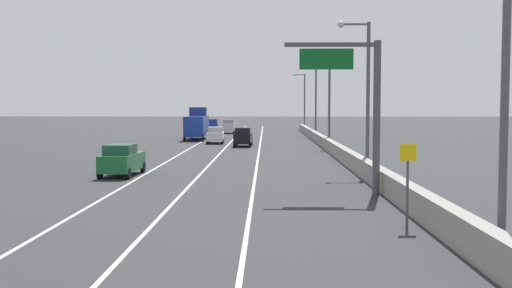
{
  "coord_description": "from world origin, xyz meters",
  "views": [
    {
      "loc": [
        2.17,
        -5.54,
        4.41
      ],
      "look_at": [
        1.45,
        38.32,
        1.61
      ],
      "focal_mm": 43.53,
      "sensor_mm": 36.0,
      "label": 1
    }
  ],
  "objects_px": {
    "lamp_post_right_second": "(364,85)",
    "car_silver_1": "(229,126)",
    "lamp_post_right_near": "(496,61)",
    "speed_advisory_sign": "(408,178)",
    "car_green_3": "(122,160)",
    "box_truck": "(197,125)",
    "overhead_sign_gantry": "(362,98)",
    "car_blue_4": "(212,126)",
    "lamp_post_right_fifth": "(303,97)",
    "car_white_0": "(216,135)",
    "lamp_post_right_third": "(327,92)",
    "car_black_2": "(243,137)",
    "lamp_post_right_fourth": "(314,96)"
  },
  "relations": [
    {
      "from": "box_truck",
      "to": "car_green_3",
      "type": "bearing_deg",
      "value": -90.24
    },
    {
      "from": "lamp_post_right_fifth",
      "to": "box_truck",
      "type": "distance_m",
      "value": 34.36
    },
    {
      "from": "car_white_0",
      "to": "car_black_2",
      "type": "xyz_separation_m",
      "value": [
        3.32,
        -5.34,
        0.05
      ]
    },
    {
      "from": "speed_advisory_sign",
      "to": "lamp_post_right_near",
      "type": "relative_size",
      "value": 0.31
    },
    {
      "from": "car_blue_4",
      "to": "car_black_2",
      "type": "bearing_deg",
      "value": -79.64
    },
    {
      "from": "lamp_post_right_third",
      "to": "speed_advisory_sign",
      "type": "bearing_deg",
      "value": -91.51
    },
    {
      "from": "car_green_3",
      "to": "lamp_post_right_near",
      "type": "bearing_deg",
      "value": -52.63
    },
    {
      "from": "car_blue_4",
      "to": "overhead_sign_gantry",
      "type": "bearing_deg",
      "value": -79.07
    },
    {
      "from": "lamp_post_right_third",
      "to": "car_black_2",
      "type": "xyz_separation_m",
      "value": [
        -8.58,
        1.74,
        -4.66
      ]
    },
    {
      "from": "box_truck",
      "to": "speed_advisory_sign",
      "type": "bearing_deg",
      "value": -76.11
    },
    {
      "from": "car_white_0",
      "to": "lamp_post_right_second",
      "type": "bearing_deg",
      "value": -67.9
    },
    {
      "from": "car_silver_1",
      "to": "lamp_post_right_near",
      "type": "bearing_deg",
      "value": -80.95
    },
    {
      "from": "lamp_post_right_third",
      "to": "lamp_post_right_near",
      "type": "bearing_deg",
      "value": -89.54
    },
    {
      "from": "lamp_post_right_fourth",
      "to": "box_truck",
      "type": "xyz_separation_m",
      "value": [
        -15.36,
        -7.85,
        -3.8
      ]
    },
    {
      "from": "lamp_post_right_second",
      "to": "car_silver_1",
      "type": "relative_size",
      "value": 2.09
    },
    {
      "from": "lamp_post_right_near",
      "to": "lamp_post_right_fourth",
      "type": "bearing_deg",
      "value": 89.93
    },
    {
      "from": "car_blue_4",
      "to": "lamp_post_right_near",
      "type": "bearing_deg",
      "value": -79.42
    },
    {
      "from": "lamp_post_right_near",
      "to": "lamp_post_right_second",
      "type": "relative_size",
      "value": 1.0
    },
    {
      "from": "lamp_post_right_third",
      "to": "car_green_3",
      "type": "distance_m",
      "value": 29.75
    },
    {
      "from": "lamp_post_right_fifth",
      "to": "car_blue_4",
      "type": "distance_m",
      "value": 18.69
    },
    {
      "from": "overhead_sign_gantry",
      "to": "car_green_3",
      "type": "height_order",
      "value": "overhead_sign_gantry"
    },
    {
      "from": "overhead_sign_gantry",
      "to": "lamp_post_right_second",
      "type": "xyz_separation_m",
      "value": [
        1.72,
        10.28,
        0.92
      ]
    },
    {
      "from": "lamp_post_right_near",
      "to": "car_silver_1",
      "type": "relative_size",
      "value": 2.09
    },
    {
      "from": "lamp_post_right_near",
      "to": "car_white_0",
      "type": "bearing_deg",
      "value": 103.15
    },
    {
      "from": "speed_advisory_sign",
      "to": "box_truck",
      "type": "bearing_deg",
      "value": 103.89
    },
    {
      "from": "lamp_post_right_fourth",
      "to": "lamp_post_right_fifth",
      "type": "relative_size",
      "value": 1.0
    },
    {
      "from": "lamp_post_right_near",
      "to": "car_green_3",
      "type": "distance_m",
      "value": 25.86
    },
    {
      "from": "lamp_post_right_near",
      "to": "lamp_post_right_fourth",
      "type": "relative_size",
      "value": 1.0
    },
    {
      "from": "overhead_sign_gantry",
      "to": "car_blue_4",
      "type": "bearing_deg",
      "value": 100.93
    },
    {
      "from": "lamp_post_right_near",
      "to": "car_silver_1",
      "type": "height_order",
      "value": "lamp_post_right_near"
    },
    {
      "from": "car_white_0",
      "to": "car_green_3",
      "type": "distance_m",
      "value": 32.47
    },
    {
      "from": "car_silver_1",
      "to": "car_black_2",
      "type": "height_order",
      "value": "car_silver_1"
    },
    {
      "from": "overhead_sign_gantry",
      "to": "car_silver_1",
      "type": "distance_m",
      "value": 65.35
    },
    {
      "from": "lamp_post_right_fourth",
      "to": "lamp_post_right_fifth",
      "type": "xyz_separation_m",
      "value": [
        -0.15,
        22.72,
        0.0
      ]
    },
    {
      "from": "car_black_2",
      "to": "lamp_post_right_fifth",
      "type": "bearing_deg",
      "value": 78.51
    },
    {
      "from": "lamp_post_right_second",
      "to": "box_truck",
      "type": "bearing_deg",
      "value": 111.9
    },
    {
      "from": "car_white_0",
      "to": "car_green_3",
      "type": "relative_size",
      "value": 0.98
    },
    {
      "from": "car_silver_1",
      "to": "car_blue_4",
      "type": "bearing_deg",
      "value": 126.03
    },
    {
      "from": "speed_advisory_sign",
      "to": "car_silver_1",
      "type": "xyz_separation_m",
      "value": [
        -10.8,
        72.46,
        -0.69
      ]
    },
    {
      "from": "lamp_post_right_near",
      "to": "lamp_post_right_fifth",
      "type": "bearing_deg",
      "value": 90.04
    },
    {
      "from": "speed_advisory_sign",
      "to": "car_green_3",
      "type": "distance_m",
      "value": 21.14
    },
    {
      "from": "lamp_post_right_third",
      "to": "car_green_3",
      "type": "bearing_deg",
      "value": -120.86
    },
    {
      "from": "speed_advisory_sign",
      "to": "lamp_post_right_third",
      "type": "xyz_separation_m",
      "value": [
        1.08,
        41.05,
        3.88
      ]
    },
    {
      "from": "lamp_post_right_third",
      "to": "box_truck",
      "type": "distance_m",
      "value": 21.39
    },
    {
      "from": "car_white_0",
      "to": "overhead_sign_gantry",
      "type": "bearing_deg",
      "value": -75.48
    },
    {
      "from": "lamp_post_right_third",
      "to": "box_truck",
      "type": "bearing_deg",
      "value": 135.08
    },
    {
      "from": "overhead_sign_gantry",
      "to": "lamp_post_right_third",
      "type": "bearing_deg",
      "value": 87.36
    },
    {
      "from": "overhead_sign_gantry",
      "to": "lamp_post_right_second",
      "type": "distance_m",
      "value": 10.47
    },
    {
      "from": "car_blue_4",
      "to": "car_white_0",
      "type": "bearing_deg",
      "value": -84.3
    },
    {
      "from": "overhead_sign_gantry",
      "to": "lamp_post_right_fifth",
      "type": "relative_size",
      "value": 0.77
    }
  ]
}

